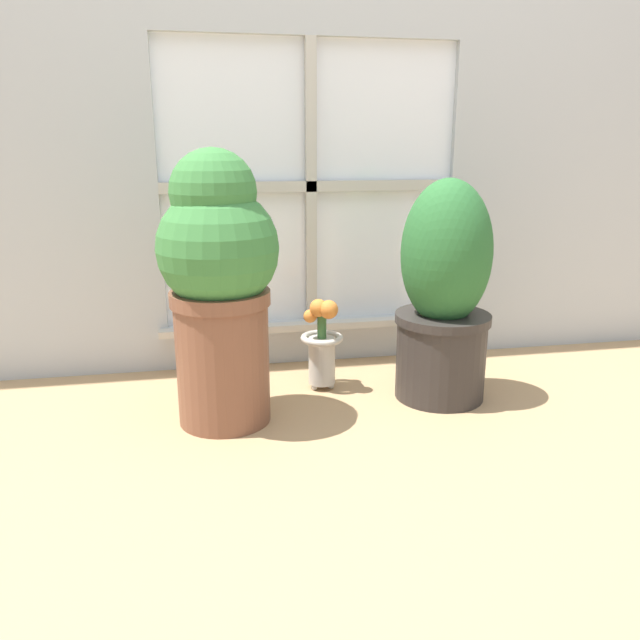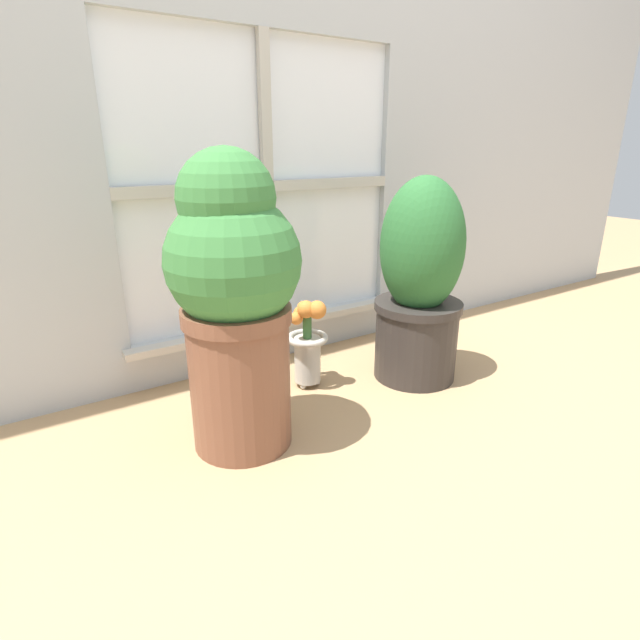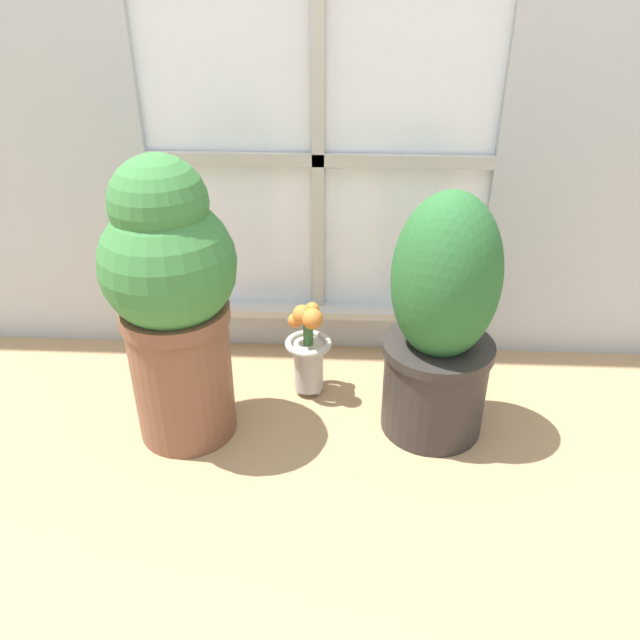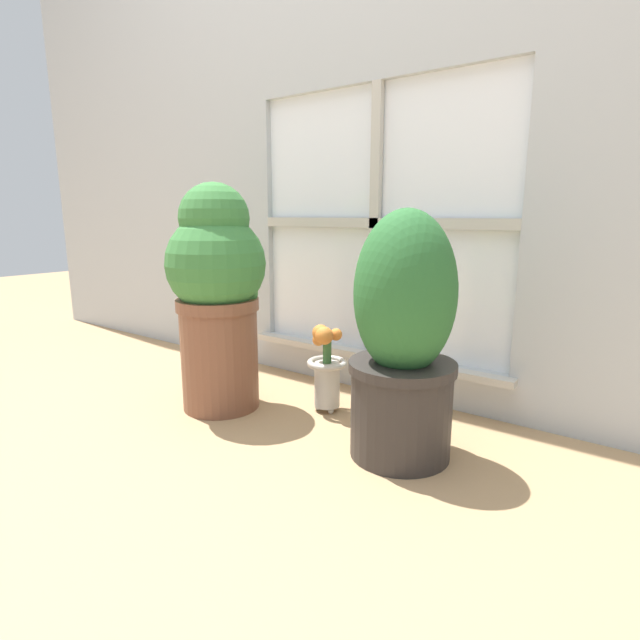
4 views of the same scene
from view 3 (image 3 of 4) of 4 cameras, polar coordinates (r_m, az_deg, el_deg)
The scene contains 4 objects.
ground_plane at distance 1.62m, azimuth -1.36°, elevation -14.02°, with size 10.00×10.00×0.00m, color tan.
potted_plant_left at distance 1.57m, azimuth -13.34°, elevation 2.18°, with size 0.33×0.33×0.76m.
potted_plant_right at distance 1.61m, azimuth 11.00°, elevation -0.29°, with size 0.29×0.29×0.68m.
flower_vase at distance 1.80m, azimuth -1.12°, elevation -2.45°, with size 0.14×0.14×0.30m.
Camera 3 is at (0.10, -1.17, 1.12)m, focal length 35.00 mm.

